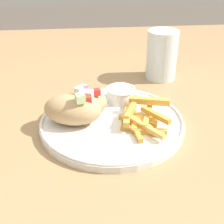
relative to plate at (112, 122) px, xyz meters
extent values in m
cube|color=#9E7A51|center=(0.03, -0.02, -0.03)|extent=(1.54, 1.54, 0.04)
cylinder|color=white|center=(0.00, 0.00, 0.00)|extent=(0.29, 0.29, 0.01)
torus|color=white|center=(0.00, 0.00, 0.01)|extent=(0.29, 0.29, 0.01)
ellipsoid|color=tan|center=(-0.08, 0.00, 0.03)|extent=(0.13, 0.10, 0.06)
cube|color=#B7D693|center=(-0.06, -0.02, 0.07)|extent=(0.02, 0.02, 0.02)
cube|color=silver|center=(-0.05, 0.01, 0.06)|extent=(0.02, 0.02, 0.02)
cube|color=#A34C84|center=(-0.06, 0.01, 0.06)|extent=(0.02, 0.02, 0.02)
cube|color=red|center=(-0.05, -0.01, 0.06)|extent=(0.02, 0.02, 0.02)
cube|color=white|center=(-0.06, 0.01, 0.07)|extent=(0.02, 0.02, 0.01)
cube|color=white|center=(-0.06, 0.01, 0.06)|extent=(0.02, 0.02, 0.01)
ellipsoid|color=tan|center=(-0.06, 0.02, 0.03)|extent=(0.13, 0.11, 0.05)
cube|color=white|center=(-0.05, 0.02, 0.06)|extent=(0.02, 0.02, 0.02)
cube|color=silver|center=(-0.06, 0.04, 0.06)|extent=(0.02, 0.02, 0.01)
cube|color=#B7D693|center=(-0.05, 0.02, 0.06)|extent=(0.01, 0.01, 0.01)
cube|color=#A34C84|center=(-0.05, 0.02, 0.06)|extent=(0.02, 0.02, 0.02)
cube|color=red|center=(-0.03, 0.02, 0.06)|extent=(0.01, 0.01, 0.01)
cube|color=gold|center=(0.05, -0.02, 0.01)|extent=(0.04, 0.07, 0.01)
cube|color=gold|center=(0.05, -0.02, 0.01)|extent=(0.07, 0.04, 0.01)
cube|color=gold|center=(0.07, -0.05, 0.01)|extent=(0.07, 0.02, 0.01)
cube|color=gold|center=(0.04, -0.05, 0.01)|extent=(0.02, 0.06, 0.01)
cube|color=gold|center=(0.04, -0.02, 0.01)|extent=(0.03, 0.06, 0.01)
cube|color=gold|center=(0.05, -0.05, 0.01)|extent=(0.08, 0.04, 0.01)
cube|color=#E5B251|center=(0.06, -0.01, 0.01)|extent=(0.07, 0.02, 0.01)
cube|color=gold|center=(0.05, 0.01, 0.01)|extent=(0.04, 0.08, 0.01)
cube|color=gold|center=(0.05, 0.00, 0.01)|extent=(0.08, 0.02, 0.01)
cube|color=#E5B251|center=(0.06, -0.05, 0.02)|extent=(0.06, 0.07, 0.01)
cube|color=gold|center=(0.08, -0.03, 0.03)|extent=(0.05, 0.06, 0.01)
cube|color=gold|center=(0.03, -0.02, 0.02)|extent=(0.02, 0.06, 0.01)
cube|color=gold|center=(0.04, -0.01, 0.03)|extent=(0.03, 0.06, 0.01)
cube|color=gold|center=(0.04, 0.02, 0.03)|extent=(0.04, 0.08, 0.01)
cube|color=gold|center=(0.07, -0.01, 0.02)|extent=(0.04, 0.08, 0.01)
cube|color=gold|center=(0.08, 0.02, 0.03)|extent=(0.08, 0.03, 0.01)
cylinder|color=white|center=(0.03, 0.09, 0.02)|extent=(0.06, 0.06, 0.03)
cylinder|color=white|center=(0.03, 0.09, 0.03)|extent=(0.05, 0.05, 0.01)
torus|color=white|center=(0.03, 0.09, 0.03)|extent=(0.07, 0.07, 0.00)
cylinder|color=silver|center=(0.16, 0.23, 0.06)|extent=(0.08, 0.08, 0.13)
cylinder|color=silver|center=(0.16, 0.23, 0.04)|extent=(0.07, 0.07, 0.08)
camera|label=1|loc=(-0.05, -0.54, 0.34)|focal=50.00mm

